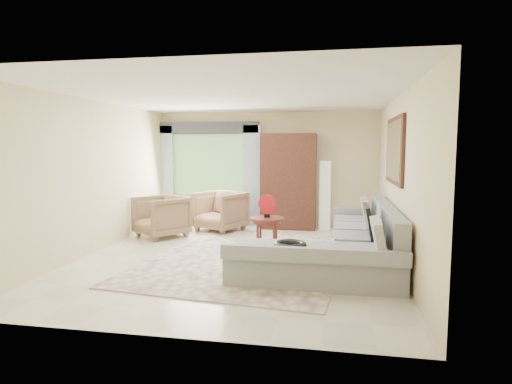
% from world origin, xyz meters
% --- Properties ---
extents(ground, '(6.00, 6.00, 0.00)m').
position_xyz_m(ground, '(0.00, 0.00, 0.00)').
color(ground, silver).
rests_on(ground, ground).
extents(area_rug, '(3.43, 4.31, 0.02)m').
position_xyz_m(area_rug, '(0.20, -0.05, 0.01)').
color(area_rug, beige).
rests_on(area_rug, ground).
extents(sectional_sofa, '(2.30, 3.46, 0.90)m').
position_xyz_m(sectional_sofa, '(1.78, -0.18, 0.28)').
color(sectional_sofa, gray).
rests_on(sectional_sofa, ground).
extents(tv_screen, '(0.14, 0.74, 0.48)m').
position_xyz_m(tv_screen, '(2.05, -0.30, 0.72)').
color(tv_screen, black).
rests_on(tv_screen, sectional_sofa).
extents(garden_hose, '(0.43, 0.43, 0.09)m').
position_xyz_m(garden_hose, '(1.00, -1.29, 0.55)').
color(garden_hose, black).
rests_on(garden_hose, sectional_sofa).
extents(coffee_table, '(0.60, 0.60, 0.60)m').
position_xyz_m(coffee_table, '(0.42, 0.48, 0.31)').
color(coffee_table, '#4F1C15').
rests_on(coffee_table, ground).
extents(red_disc, '(0.33, 0.15, 0.34)m').
position_xyz_m(red_disc, '(0.42, 0.48, 0.83)').
color(red_disc, '#9F0F15').
rests_on(red_disc, coffee_table).
extents(armchair_left, '(1.26, 1.26, 0.83)m').
position_xyz_m(armchair_left, '(-1.87, 1.32, 0.41)').
color(armchair_left, '#927250').
rests_on(armchair_left, ground).
extents(armchair_right, '(1.23, 1.24, 0.86)m').
position_xyz_m(armchair_right, '(-0.87, 2.16, 0.43)').
color(armchair_right, '#9E7856').
rests_on(armchair_right, ground).
extents(potted_plant, '(0.53, 0.49, 0.50)m').
position_xyz_m(potted_plant, '(-1.93, 2.37, 0.25)').
color(potted_plant, '#999999').
rests_on(potted_plant, ground).
extents(armoire, '(1.20, 0.55, 2.10)m').
position_xyz_m(armoire, '(0.55, 2.72, 1.05)').
color(armoire, black).
rests_on(armoire, ground).
extents(floor_lamp, '(0.24, 0.24, 1.50)m').
position_xyz_m(floor_lamp, '(1.35, 2.78, 0.75)').
color(floor_lamp, silver).
rests_on(floor_lamp, ground).
extents(window, '(1.80, 0.04, 1.40)m').
position_xyz_m(window, '(-1.35, 2.97, 1.40)').
color(window, '#669E59').
rests_on(window, wall_back).
extents(curtain_left, '(0.40, 0.08, 2.30)m').
position_xyz_m(curtain_left, '(-2.40, 2.88, 1.15)').
color(curtain_left, '#9EB7CC').
rests_on(curtain_left, ground).
extents(curtain_right, '(0.40, 0.08, 2.30)m').
position_xyz_m(curtain_right, '(-0.30, 2.88, 1.15)').
color(curtain_right, '#9EB7CC').
rests_on(curtain_right, ground).
extents(valance, '(2.40, 0.12, 0.26)m').
position_xyz_m(valance, '(-1.35, 2.90, 2.25)').
color(valance, '#1E232D').
rests_on(valance, wall_back).
extents(wall_mirror, '(0.05, 1.70, 1.05)m').
position_xyz_m(wall_mirror, '(2.46, 0.35, 1.75)').
color(wall_mirror, black).
rests_on(wall_mirror, wall_right).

